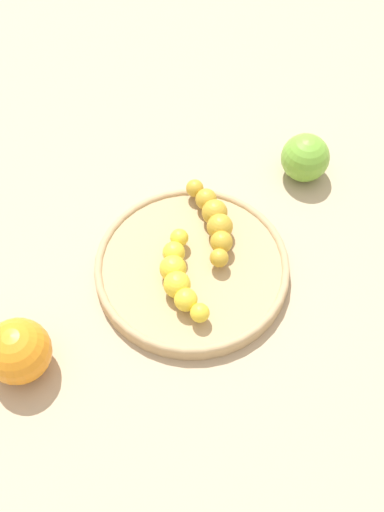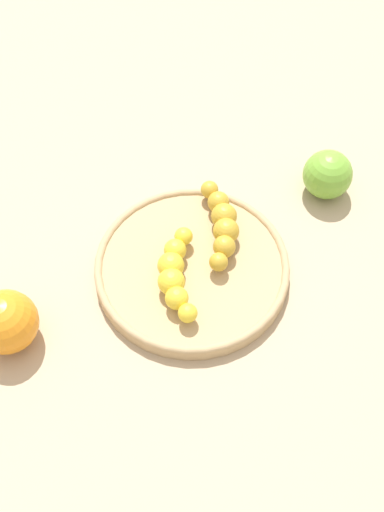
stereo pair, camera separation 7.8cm
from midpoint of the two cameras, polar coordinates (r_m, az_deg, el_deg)
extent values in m
plane|color=tan|center=(0.81, 2.74, -1.70)|extent=(2.40, 2.40, 0.00)
cylinder|color=tan|center=(0.80, 2.77, -1.36)|extent=(0.25, 0.25, 0.02)
torus|color=tan|center=(0.79, 2.79, -1.01)|extent=(0.25, 0.25, 0.01)
sphere|color=yellow|center=(0.80, 2.02, 1.60)|extent=(0.02, 0.02, 0.02)
sphere|color=yellow|center=(0.78, 1.29, 0.34)|extent=(0.03, 0.03, 0.03)
sphere|color=yellow|center=(0.77, 0.94, -1.08)|extent=(0.03, 0.03, 0.03)
sphere|color=yellow|center=(0.76, 1.04, -2.58)|extent=(0.03, 0.03, 0.03)
sphere|color=yellow|center=(0.75, 1.58, -4.07)|extent=(0.03, 0.03, 0.03)
sphere|color=yellow|center=(0.74, 2.55, -5.43)|extent=(0.02, 0.02, 0.02)
sphere|color=gold|center=(0.78, 5.29, -0.76)|extent=(0.02, 0.02, 0.02)
sphere|color=gold|center=(0.79, 5.76, 0.64)|extent=(0.03, 0.03, 0.03)
sphere|color=gold|center=(0.80, 5.87, 2.06)|extent=(0.03, 0.03, 0.03)
sphere|color=gold|center=(0.82, 5.64, 3.43)|extent=(0.03, 0.03, 0.03)
sphere|color=gold|center=(0.83, 5.08, 4.71)|extent=(0.03, 0.03, 0.03)
sphere|color=gold|center=(0.84, 4.24, 5.85)|extent=(0.02, 0.02, 0.02)
sphere|color=orange|center=(0.75, -13.72, -6.07)|extent=(0.08, 0.08, 0.08)
sphere|color=#72B238|center=(0.89, 14.68, 7.00)|extent=(0.07, 0.07, 0.07)
camera|label=1|loc=(0.04, -87.13, 4.28)|focal=44.07mm
camera|label=2|loc=(0.04, 92.87, -4.28)|focal=44.07mm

